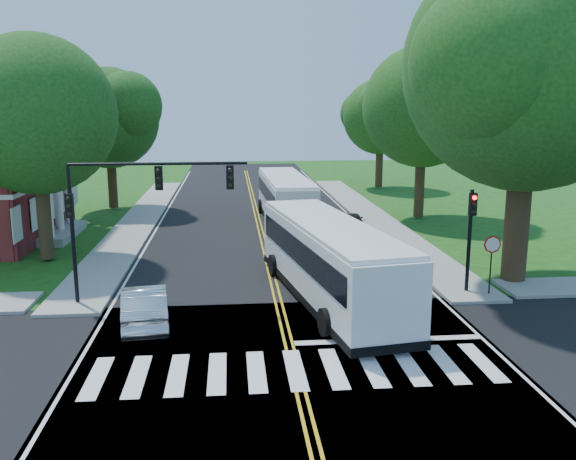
{
  "coord_description": "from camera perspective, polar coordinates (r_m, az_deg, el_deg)",
  "views": [
    {
      "loc": [
        -1.88,
        -17.95,
        8.06
      ],
      "look_at": [
        0.7,
        9.26,
        2.4
      ],
      "focal_mm": 38.0,
      "sensor_mm": 36.0,
      "label": 1
    }
  ],
  "objects": [
    {
      "name": "bus_follow",
      "position": [
        42.07,
        -0.26,
        3.02
      ],
      "size": [
        3.34,
        12.51,
        3.22
      ],
      "rotation": [
        0.0,
        0.0,
        3.18
      ],
      "color": "white",
      "rests_on": "road"
    },
    {
      "name": "tree_west_far",
      "position": [
        48.83,
        -16.43,
        9.99
      ],
      "size": [
        7.6,
        7.6,
        10.67
      ],
      "color": "#2E2212",
      "rests_on": "ground"
    },
    {
      "name": "signal_ne",
      "position": [
        26.88,
        16.72,
        0.27
      ],
      "size": [
        0.3,
        0.46,
        4.4
      ],
      "color": "black",
      "rests_on": "ground"
    },
    {
      "name": "stop_sign",
      "position": [
        26.97,
        18.54,
        -1.84
      ],
      "size": [
        0.76,
        0.08,
        2.53
      ],
      "color": "black",
      "rests_on": "ground"
    },
    {
      "name": "center_line",
      "position": [
        40.8,
        -2.67,
        0.32
      ],
      "size": [
        0.36,
        70.0,
        0.01
      ],
      "primitive_type": "cube",
      "color": "gold",
      "rests_on": "road"
    },
    {
      "name": "sidewalk_ne",
      "position": [
        44.86,
        7.79,
        1.34
      ],
      "size": [
        2.6,
        40.0,
        0.15
      ],
      "primitive_type": "cube",
      "color": "gray",
      "rests_on": "ground"
    },
    {
      "name": "tree_ne_big",
      "position": [
        29.01,
        21.62,
        13.99
      ],
      "size": [
        10.8,
        10.8,
        14.91
      ],
      "color": "#2E2212",
      "rests_on": "ground"
    },
    {
      "name": "cross_road",
      "position": [
        19.77,
        0.52,
        -12.35
      ],
      "size": [
        60.0,
        12.0,
        0.01
      ],
      "primitive_type": "cube",
      "color": "black",
      "rests_on": "ground"
    },
    {
      "name": "tree_west_near",
      "position": [
        33.38,
        -22.52,
        9.91
      ],
      "size": [
        8.0,
        8.0,
        11.4
      ],
      "color": "#2E2212",
      "rests_on": "ground"
    },
    {
      "name": "stop_bar",
      "position": [
        21.82,
        9.4,
        -10.1
      ],
      "size": [
        6.6,
        0.4,
        0.01
      ],
      "primitive_type": "cube",
      "color": "silver",
      "rests_on": "road"
    },
    {
      "name": "tree_east_mid",
      "position": [
        44.04,
        12.52,
        11.17
      ],
      "size": [
        8.4,
        8.4,
        11.93
      ],
      "color": "#2E2212",
      "rests_on": "ground"
    },
    {
      "name": "ground",
      "position": [
        19.77,
        0.52,
        -12.36
      ],
      "size": [
        140.0,
        140.0,
        0.0
      ],
      "primitive_type": "plane",
      "color": "#1E4310",
      "rests_on": "ground"
    },
    {
      "name": "bus_lead",
      "position": [
        25.3,
        3.88,
        -2.76
      ],
      "size": [
        4.76,
        13.03,
        3.3
      ],
      "rotation": [
        0.0,
        0.0,
        3.3
      ],
      "color": "white",
      "rests_on": "road"
    },
    {
      "name": "edge_line_w",
      "position": [
        41.05,
        -12.19,
        0.13
      ],
      "size": [
        0.12,
        70.0,
        0.01
      ],
      "primitive_type": "cube",
      "color": "silver",
      "rests_on": "road"
    },
    {
      "name": "edge_line_e",
      "position": [
        41.67,
        6.71,
        0.49
      ],
      "size": [
        0.12,
        70.0,
        0.01
      ],
      "primitive_type": "cube",
      "color": "silver",
      "rests_on": "road"
    },
    {
      "name": "crosswalk",
      "position": [
        19.31,
        0.68,
        -12.92
      ],
      "size": [
        12.6,
        3.0,
        0.01
      ],
      "primitive_type": "cube",
      "color": "silver",
      "rests_on": "road"
    },
    {
      "name": "suv",
      "position": [
        33.41,
        7.86,
        -1.32
      ],
      "size": [
        1.97,
        4.21,
        1.16
      ],
      "primitive_type": "imported",
      "rotation": [
        0.0,
        0.0,
        3.15
      ],
      "color": "#A4A6AB",
      "rests_on": "road"
    },
    {
      "name": "hatchback",
      "position": [
        23.31,
        -13.28,
        -6.87
      ],
      "size": [
        2.21,
        4.74,
        1.5
      ],
      "primitive_type": "imported",
      "rotation": [
        0.0,
        0.0,
        3.28
      ],
      "color": "silver",
      "rests_on": "road"
    },
    {
      "name": "tree_east_far",
      "position": [
        59.72,
        8.66,
        10.43
      ],
      "size": [
        7.2,
        7.2,
        10.34
      ],
      "color": "#2E2212",
      "rests_on": "ground"
    },
    {
      "name": "signal_nw",
      "position": [
        24.98,
        -14.53,
        2.85
      ],
      "size": [
        7.15,
        0.46,
        5.66
      ],
      "color": "black",
      "rests_on": "ground"
    },
    {
      "name": "sidewalk_nw",
      "position": [
        44.16,
        -13.68,
        0.95
      ],
      "size": [
        2.6,
        40.0,
        0.15
      ],
      "primitive_type": "cube",
      "color": "gray",
      "rests_on": "ground"
    },
    {
      "name": "dark_sedan",
      "position": [
        39.4,
        5.88,
        0.74
      ],
      "size": [
        2.11,
        4.27,
        1.19
      ],
      "primitive_type": "imported",
      "rotation": [
        0.0,
        0.0,
        3.03
      ],
      "color": "black",
      "rests_on": "road"
    },
    {
      "name": "road",
      "position": [
        36.89,
        -2.36,
        -0.92
      ],
      "size": [
        14.0,
        96.0,
        0.01
      ],
      "primitive_type": "cube",
      "color": "black",
      "rests_on": "ground"
    }
  ]
}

